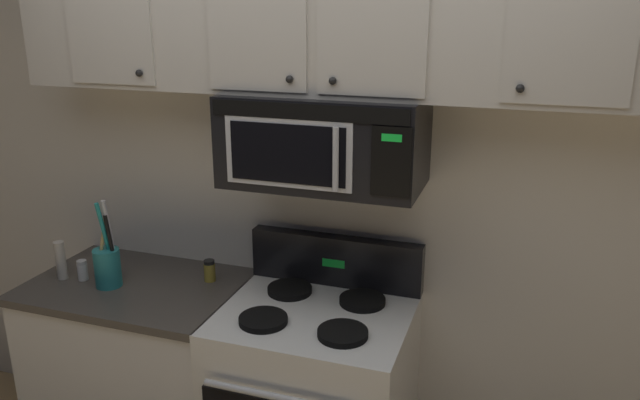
% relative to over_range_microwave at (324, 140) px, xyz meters
% --- Properties ---
extents(back_wall, '(5.20, 0.10, 2.70)m').
position_rel_over_range_microwave_xyz_m(back_wall, '(0.00, 0.25, -0.23)').
color(back_wall, silver).
rests_on(back_wall, ground_plane).
extents(over_range_microwave, '(0.76, 0.43, 0.35)m').
position_rel_over_range_microwave_xyz_m(over_range_microwave, '(0.00, 0.00, 0.00)').
color(over_range_microwave, black).
extents(upper_cabinets, '(2.50, 0.36, 0.55)m').
position_rel_over_range_microwave_xyz_m(upper_cabinets, '(0.00, 0.03, 0.45)').
color(upper_cabinets, '#BCB7AD').
extents(counter_segment, '(0.93, 0.65, 0.90)m').
position_rel_over_range_microwave_xyz_m(counter_segment, '(-0.84, -0.11, -1.12)').
color(counter_segment, silver).
rests_on(counter_segment, ground_plane).
extents(utensil_crock_teal, '(0.11, 0.11, 0.39)m').
position_rel_over_range_microwave_xyz_m(utensil_crock_teal, '(-0.93, -0.17, -0.57)').
color(utensil_crock_teal, teal).
rests_on(utensil_crock_teal, counter_segment).
extents(salt_shaker, '(0.04, 0.04, 0.09)m').
position_rel_over_range_microwave_xyz_m(salt_shaker, '(-1.08, -0.16, -0.63)').
color(salt_shaker, white).
rests_on(salt_shaker, counter_segment).
extents(pepper_mill, '(0.04, 0.04, 0.17)m').
position_rel_over_range_microwave_xyz_m(pepper_mill, '(-1.17, -0.18, -0.59)').
color(pepper_mill, '#B7B2A8').
rests_on(pepper_mill, counter_segment).
extents(spice_jar, '(0.05, 0.05, 0.10)m').
position_rel_over_range_microwave_xyz_m(spice_jar, '(-0.54, 0.01, -0.63)').
color(spice_jar, olive).
rests_on(spice_jar, counter_segment).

